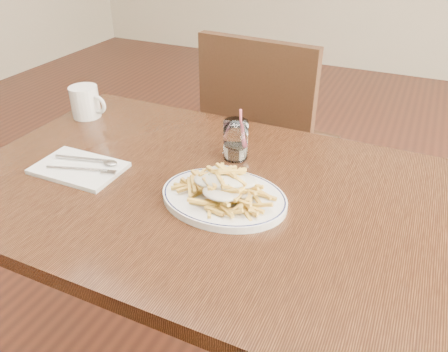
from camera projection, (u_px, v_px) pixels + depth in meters
The scene contains 8 objects.
table at pixel (198, 208), 1.14m from camera, with size 1.20×0.80×0.75m.
chair_far at pixel (265, 138), 1.76m from camera, with size 0.48×0.48×0.97m.
fries_plate at pixel (224, 197), 1.02m from camera, with size 0.37×0.34×0.02m.
loaded_fries at pixel (224, 183), 1.00m from camera, with size 0.24×0.21×0.06m.
napkin at pixel (79, 168), 1.15m from camera, with size 0.23×0.15×0.01m, color silver.
cutlery at pixel (80, 164), 1.15m from camera, with size 0.21×0.13×0.01m.
water_glass at pixel (236, 142), 1.19m from camera, with size 0.07×0.07×0.15m.
coffee_mug at pixel (86, 102), 1.42m from camera, with size 0.13×0.09×0.10m.
Camera 1 is at (0.45, -0.81, 1.34)m, focal length 35.00 mm.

